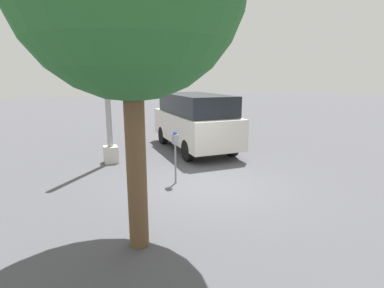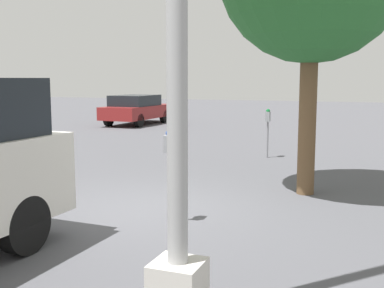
% 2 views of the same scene
% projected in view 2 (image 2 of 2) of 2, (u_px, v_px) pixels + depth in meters
% --- Properties ---
extents(ground_plane, '(80.00, 80.00, 0.00)m').
position_uv_depth(ground_plane, '(148.00, 210.00, 7.92)').
color(ground_plane, '#4C4C51').
extents(parking_meter_near, '(0.20, 0.12, 1.40)m').
position_uv_depth(parking_meter_near, '(170.00, 154.00, 7.08)').
color(parking_meter_near, gray).
rests_on(parking_meter_near, ground).
extents(parking_meter_far, '(0.20, 0.12, 1.33)m').
position_uv_depth(parking_meter_far, '(268.00, 122.00, 13.01)').
color(parking_meter_far, gray).
rests_on(parking_meter_far, ground).
extents(lamp_post, '(0.44, 0.44, 6.62)m').
position_uv_depth(lamp_post, '(177.00, 45.00, 3.95)').
color(lamp_post, beige).
rests_on(lamp_post, ground).
extents(car_distant, '(4.15, 1.87, 1.38)m').
position_uv_depth(car_distant, '(137.00, 109.00, 22.64)').
color(car_distant, maroon).
rests_on(car_distant, ground).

